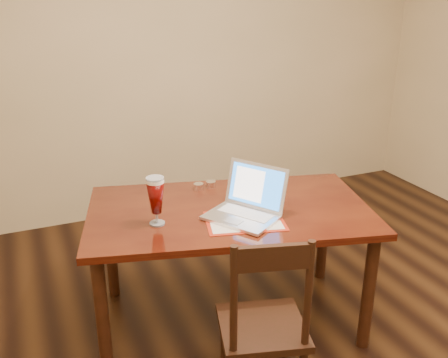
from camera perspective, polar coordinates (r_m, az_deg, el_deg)
name	(u,v)px	position (r m, az deg, el deg)	size (l,w,h in m)	color
room_shell	(401,22)	(2.07, 19.60, 16.56)	(4.51, 5.01, 2.71)	tan
dining_table	(228,221)	(2.81, 0.51, -4.88)	(1.73, 1.23, 0.99)	#4E1A0A
dining_chair	(264,326)	(2.38, 4.58, -16.42)	(0.48, 0.47, 0.93)	black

